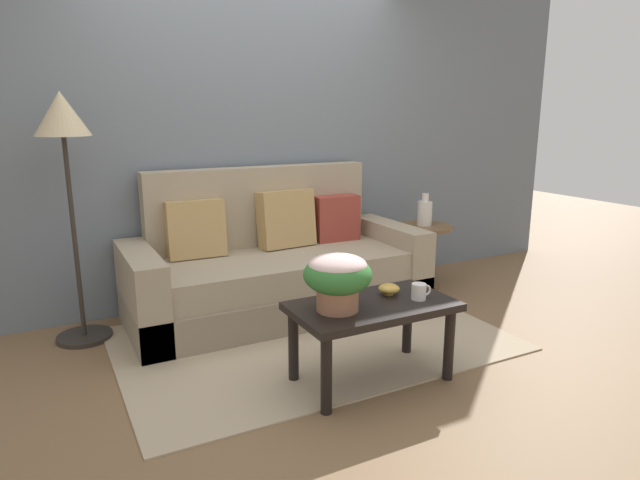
{
  "coord_description": "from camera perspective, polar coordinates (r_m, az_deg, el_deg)",
  "views": [
    {
      "loc": [
        -1.54,
        -2.92,
        1.5
      ],
      "look_at": [
        0.04,
        0.09,
        0.7
      ],
      "focal_mm": 30.74,
      "sensor_mm": 36.0,
      "label": 1
    }
  ],
  "objects": [
    {
      "name": "potted_plant",
      "position": [
        2.88,
        1.85,
        -3.76
      ],
      "size": [
        0.36,
        0.36,
        0.3
      ],
      "color": "#A36B4C",
      "rests_on": "coffee_table"
    },
    {
      "name": "couch",
      "position": [
        4.17,
        -4.63,
        -2.99
      ],
      "size": [
        2.2,
        0.91,
        1.08
      ],
      "color": "gray",
      "rests_on": "ground"
    },
    {
      "name": "ground_plane",
      "position": [
        3.63,
        0.13,
        -11.11
      ],
      "size": [
        14.0,
        14.0,
        0.0
      ],
      "primitive_type": "plane",
      "color": "brown"
    },
    {
      "name": "floor_lamp",
      "position": [
        3.8,
        -25.06,
        9.07
      ],
      "size": [
        0.36,
        0.36,
        1.62
      ],
      "color": "#2D2823",
      "rests_on": "ground"
    },
    {
      "name": "table_vase",
      "position": [
        4.74,
        10.85,
        2.84
      ],
      "size": [
        0.12,
        0.12,
        0.27
      ],
      "color": "silver",
      "rests_on": "side_table"
    },
    {
      "name": "wall_back",
      "position": [
        4.45,
        -7.54,
        12.1
      ],
      "size": [
        6.4,
        0.12,
        2.83
      ],
      "primitive_type": "cube",
      "color": "slate",
      "rests_on": "ground"
    },
    {
      "name": "coffee_mug",
      "position": [
        3.14,
        10.3,
        -5.3
      ],
      "size": [
        0.13,
        0.08,
        0.09
      ],
      "color": "white",
      "rests_on": "coffee_table"
    },
    {
      "name": "coffee_table",
      "position": [
        3.09,
        5.45,
        -7.83
      ],
      "size": [
        0.91,
        0.51,
        0.46
      ],
      "color": "black",
      "rests_on": "ground"
    },
    {
      "name": "area_rug",
      "position": [
        3.74,
        -0.91,
        -10.24
      ],
      "size": [
        2.49,
        1.68,
        0.01
      ],
      "primitive_type": "cube",
      "color": "tan",
      "rests_on": "ground"
    },
    {
      "name": "snack_bowl",
      "position": [
        3.19,
        7.2,
        -5.06
      ],
      "size": [
        0.12,
        0.12,
        0.06
      ],
      "color": "gold",
      "rests_on": "coffee_table"
    },
    {
      "name": "side_table",
      "position": [
        4.8,
        10.74,
        -0.46
      ],
      "size": [
        0.48,
        0.48,
        0.55
      ],
      "color": "brown",
      "rests_on": "ground"
    }
  ]
}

